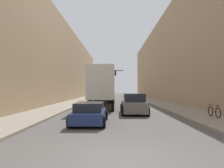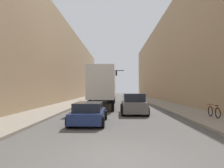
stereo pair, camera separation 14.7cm
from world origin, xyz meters
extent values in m
plane|color=#565451|center=(0.00, 0.00, 0.00)|extent=(200.00, 200.00, 0.00)
cube|color=gray|center=(6.20, 30.00, 0.07)|extent=(3.21, 80.00, 0.15)
cube|color=gray|center=(-6.20, 30.00, 0.07)|extent=(3.21, 80.00, 0.15)
cube|color=tan|center=(10.80, 30.00, 7.23)|extent=(6.00, 80.00, 14.45)
cube|color=tan|center=(-10.80, 30.00, 6.32)|extent=(6.00, 80.00, 12.63)
cube|color=silver|center=(-1.47, 18.15, 2.65)|extent=(2.49, 11.88, 3.10)
cube|color=black|center=(-1.47, 18.15, 0.95)|extent=(1.25, 11.88, 0.24)
cube|color=black|center=(-1.47, 25.51, 1.42)|extent=(2.49, 2.83, 2.85)
cylinder|color=black|center=(-2.57, 13.41, 0.50)|extent=(0.25, 1.00, 1.00)
cylinder|color=black|center=(-0.37, 13.41, 0.50)|extent=(0.25, 1.00, 1.00)
cylinder|color=black|center=(-2.57, 14.61, 0.50)|extent=(0.25, 1.00, 1.00)
cylinder|color=black|center=(-0.37, 14.61, 0.50)|extent=(0.25, 1.00, 1.00)
cylinder|color=black|center=(-2.57, 25.51, 0.50)|extent=(0.25, 1.00, 1.00)
cylinder|color=black|center=(-0.37, 25.51, 0.50)|extent=(0.25, 1.00, 1.00)
cube|color=navy|center=(-1.69, 6.69, 0.47)|extent=(1.78, 4.43, 0.59)
cube|color=#1E232D|center=(-1.69, 6.47, 1.01)|extent=(1.57, 2.44, 0.49)
cylinder|color=black|center=(-2.58, 8.21, 0.32)|extent=(0.25, 0.64, 0.64)
cylinder|color=black|center=(-0.80, 8.21, 0.32)|extent=(0.25, 0.64, 0.64)
cylinder|color=black|center=(-2.58, 5.08, 0.32)|extent=(0.25, 0.64, 0.64)
cylinder|color=black|center=(-0.80, 5.08, 0.32)|extent=(0.25, 0.64, 0.64)
cube|color=slate|center=(1.37, 11.71, 0.62)|extent=(1.85, 4.56, 0.85)
cube|color=#1E232D|center=(1.37, 11.48, 1.36)|extent=(1.63, 2.51, 0.65)
cylinder|color=black|center=(0.44, 13.28, 0.35)|extent=(0.25, 0.70, 0.70)
cylinder|color=black|center=(2.30, 13.28, 0.35)|extent=(0.25, 0.70, 0.70)
cylinder|color=black|center=(0.44, 10.03, 0.35)|extent=(0.25, 0.70, 0.70)
cylinder|color=black|center=(2.30, 10.03, 0.35)|extent=(0.25, 0.70, 0.70)
cylinder|color=black|center=(-4.44, 34.36, 2.89)|extent=(0.20, 0.20, 5.78)
cube|color=black|center=(-1.51, 34.36, 5.48)|extent=(5.86, 0.12, 0.12)
cube|color=black|center=(-2.98, 34.36, 4.97)|extent=(0.30, 0.24, 0.90)
sphere|color=green|center=(-2.98, 34.22, 5.25)|extent=(0.18, 0.18, 0.18)
cube|color=black|center=(-1.51, 34.36, 4.97)|extent=(0.30, 0.24, 0.90)
sphere|color=gold|center=(-1.51, 34.22, 4.97)|extent=(0.18, 0.18, 0.18)
cube|color=black|center=(-0.05, 34.36, 4.97)|extent=(0.30, 0.24, 0.90)
sphere|color=red|center=(-0.05, 34.22, 4.69)|extent=(0.18, 0.18, 0.18)
torus|color=black|center=(6.48, 7.74, 0.51)|extent=(0.06, 0.72, 0.72)
torus|color=black|center=(6.48, 8.84, 0.51)|extent=(0.06, 0.72, 0.72)
cube|color=maroon|center=(6.48, 8.29, 0.74)|extent=(0.04, 1.11, 0.04)
cube|color=black|center=(6.48, 7.89, 0.96)|extent=(0.12, 0.20, 0.06)
cube|color=maroon|center=(6.48, 8.79, 0.99)|extent=(0.44, 0.04, 0.04)
camera|label=1|loc=(-0.20, -6.45, 2.07)|focal=35.00mm
camera|label=2|loc=(-0.06, -6.44, 2.07)|focal=35.00mm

